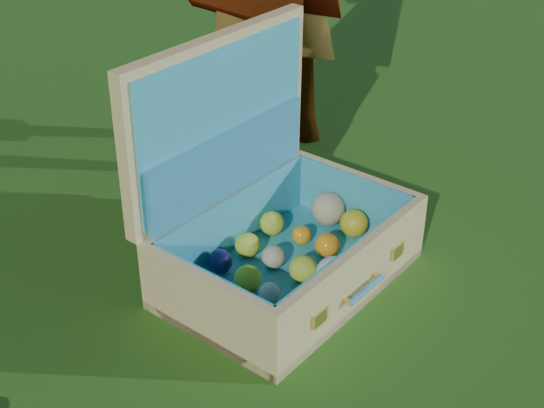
{
  "coord_description": "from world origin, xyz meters",
  "views": [
    {
      "loc": [
        -0.68,
        -1.02,
        1.07
      ],
      "look_at": [
        0.12,
        0.26,
        0.17
      ],
      "focal_mm": 50.0,
      "sensor_mm": 36.0,
      "label": 1
    }
  ],
  "objects": [
    {
      "name": "ground",
      "position": [
        0.0,
        0.0,
        0.0
      ],
      "size": [
        60.0,
        60.0,
        0.0
      ],
      "primitive_type": "plane",
      "color": "#215114",
      "rests_on": "ground"
    },
    {
      "name": "suitcase",
      "position": [
        0.1,
        0.25,
        0.16
      ],
      "size": [
        0.68,
        0.58,
        0.55
      ],
      "rotation": [
        0.0,
        0.0,
        0.34
      ],
      "color": "#DDBF77",
      "rests_on": "ground"
    }
  ]
}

